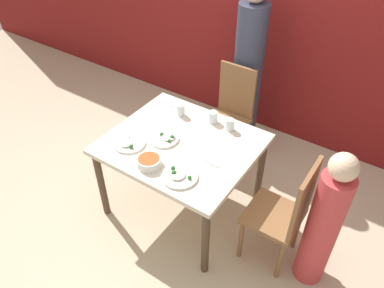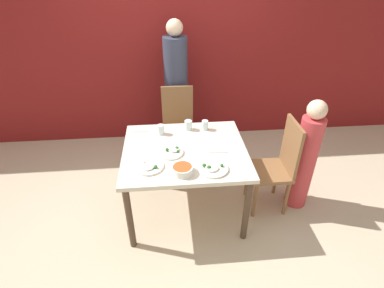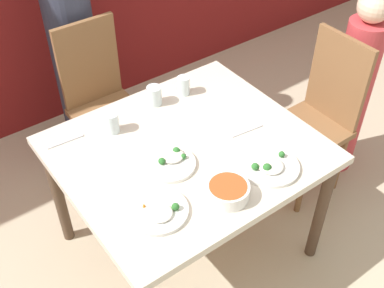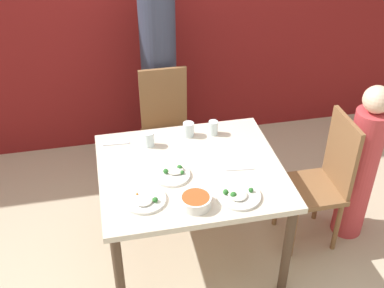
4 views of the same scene
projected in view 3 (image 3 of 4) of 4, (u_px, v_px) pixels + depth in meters
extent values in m
plane|color=beige|center=(188.00, 244.00, 2.77)|extent=(10.00, 10.00, 0.00)
cube|color=beige|center=(187.00, 150.00, 2.28)|extent=(1.17, 1.03, 0.04)
cylinder|color=#4C3828|center=(321.00, 211.00, 2.49)|extent=(0.06, 0.06, 0.71)
cylinder|color=#4C3828|center=(58.00, 195.00, 2.58)|extent=(0.06, 0.06, 0.71)
cylinder|color=#4C3828|center=(213.00, 122.00, 3.04)|extent=(0.06, 0.06, 0.71)
cube|color=brown|center=(109.00, 116.00, 2.94)|extent=(0.40, 0.40, 0.04)
cube|color=brown|center=(88.00, 63.00, 2.86)|extent=(0.38, 0.03, 0.53)
cylinder|color=brown|center=(103.00, 170.00, 2.92)|extent=(0.04, 0.04, 0.43)
cylinder|color=brown|center=(149.00, 148.00, 3.06)|extent=(0.04, 0.04, 0.43)
cylinder|color=brown|center=(79.00, 141.00, 3.12)|extent=(0.04, 0.04, 0.43)
cylinder|color=brown|center=(123.00, 122.00, 3.26)|extent=(0.04, 0.04, 0.43)
cube|color=brown|center=(307.00, 130.00, 2.84)|extent=(0.40, 0.40, 0.04)
cube|color=brown|center=(338.00, 79.00, 2.73)|extent=(0.03, 0.38, 0.53)
cylinder|color=brown|center=(264.00, 155.00, 3.02)|extent=(0.04, 0.04, 0.43)
cylinder|color=brown|center=(302.00, 186.00, 2.82)|extent=(0.04, 0.04, 0.43)
cylinder|color=brown|center=(301.00, 135.00, 3.16)|extent=(0.04, 0.04, 0.43)
cylinder|color=brown|center=(340.00, 163.00, 2.97)|extent=(0.04, 0.04, 0.43)
cylinder|color=#33384C|center=(73.00, 45.00, 2.96)|extent=(0.29, 0.29, 1.53)
cylinder|color=#C63D42|center=(349.00, 100.00, 2.94)|extent=(0.23, 0.23, 1.04)
sphere|color=beige|center=(375.00, 6.00, 2.54)|extent=(0.18, 0.18, 0.18)
cylinder|color=white|center=(228.00, 191.00, 2.01)|extent=(0.18, 0.18, 0.07)
cylinder|color=#BC5123|center=(228.00, 186.00, 1.99)|extent=(0.16, 0.16, 0.01)
cylinder|color=white|center=(157.00, 211.00, 1.97)|extent=(0.26, 0.26, 0.02)
ellipsoid|color=white|center=(160.00, 213.00, 1.93)|extent=(0.10, 0.10, 0.02)
sphere|color=#2D702D|center=(175.00, 207.00, 1.95)|extent=(0.03, 0.03, 0.03)
cone|color=orange|center=(144.00, 205.00, 1.96)|extent=(0.01, 0.01, 0.02)
cylinder|color=white|center=(169.00, 164.00, 2.17)|extent=(0.24, 0.24, 0.02)
ellipsoid|color=white|center=(172.00, 155.00, 2.18)|extent=(0.11, 0.11, 0.02)
sphere|color=#2D702D|center=(162.00, 161.00, 2.15)|extent=(0.03, 0.03, 0.03)
sphere|color=#2D702D|center=(184.00, 156.00, 2.18)|extent=(0.03, 0.03, 0.03)
sphere|color=#2D702D|center=(176.00, 151.00, 2.20)|extent=(0.04, 0.04, 0.04)
cylinder|color=white|center=(270.00, 166.00, 2.16)|extent=(0.26, 0.26, 0.02)
ellipsoid|color=white|center=(271.00, 166.00, 2.13)|extent=(0.12, 0.12, 0.02)
sphere|color=#2D702D|center=(267.00, 168.00, 2.11)|extent=(0.04, 0.04, 0.04)
sphere|color=#2D702D|center=(282.00, 154.00, 2.18)|extent=(0.03, 0.03, 0.03)
sphere|color=#2D702D|center=(255.00, 166.00, 2.12)|extent=(0.03, 0.03, 0.03)
cylinder|color=silver|center=(112.00, 123.00, 2.32)|extent=(0.07, 0.07, 0.11)
cylinder|color=silver|center=(183.00, 86.00, 2.56)|extent=(0.07, 0.07, 0.10)
cylinder|color=silver|center=(154.00, 96.00, 2.49)|extent=(0.08, 0.08, 0.10)
cube|color=silver|center=(65.00, 141.00, 2.30)|extent=(0.18, 0.03, 0.01)
cube|color=silver|center=(247.00, 130.00, 2.36)|extent=(0.18, 0.04, 0.01)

